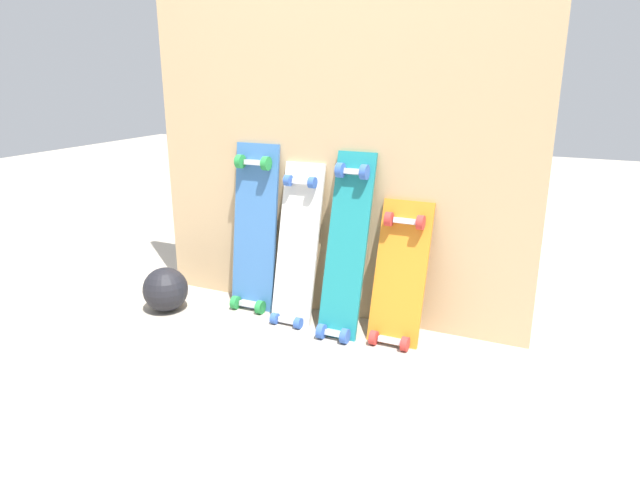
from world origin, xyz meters
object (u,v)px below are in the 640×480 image
skateboard_orange (399,281)px  rubber_ball (166,289)px  skateboard_blue (254,234)px  skateboard_teal (345,253)px  skateboard_white (297,251)px

skateboard_orange → rubber_ball: (-1.11, -0.19, -0.16)m
skateboard_blue → skateboard_teal: skateboard_blue is taller
skateboard_blue → skateboard_teal: size_ratio=1.01×
skateboard_teal → skateboard_orange: bearing=4.7°
skateboard_teal → skateboard_orange: 0.26m
skateboard_white → rubber_ball: bearing=-162.1°
skateboard_teal → rubber_ball: skateboard_teal is taller
skateboard_white → skateboard_orange: size_ratio=1.20×
skateboard_teal → rubber_ball: 0.92m
skateboard_blue → skateboard_teal: bearing=-7.3°
skateboard_blue → skateboard_orange: 0.75m
skateboard_orange → rubber_ball: 1.14m
skateboard_blue → skateboard_orange: skateboard_blue is taller
skateboard_teal → skateboard_white: bearing=174.1°
skateboard_teal → rubber_ball: size_ratio=3.96×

